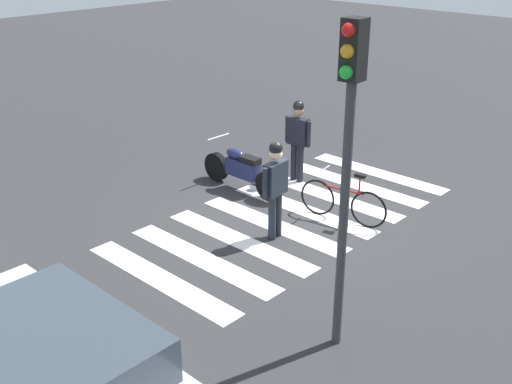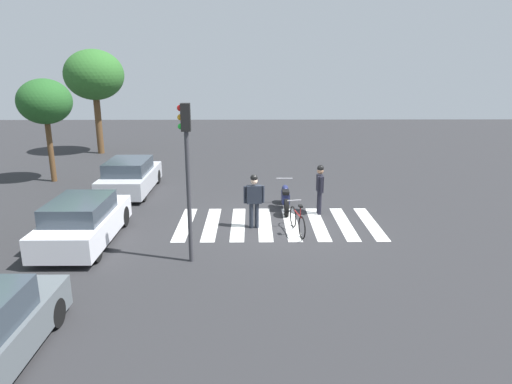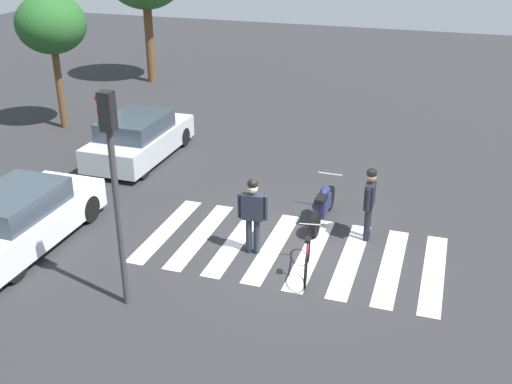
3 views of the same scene
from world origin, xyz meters
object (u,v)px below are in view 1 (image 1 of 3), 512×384
Objects in this scene: officer_by_motorcycle at (275,183)px; officer_on_foot at (298,135)px; car_white_van at (52,378)px; leaning_bicycle at (343,202)px; police_motorcycle at (242,170)px; traffic_light_pole at (348,141)px.

officer_on_foot is at bearing -58.63° from officer_by_motorcycle.
leaning_bicycle is at bearing -83.08° from car_white_van.
leaning_bicycle is (-2.45, -0.21, -0.06)m from police_motorcycle.
traffic_light_pole is (-4.08, 4.11, 1.83)m from officer_on_foot.
leaning_bicycle is at bearing -175.04° from police_motorcycle.
officer_on_foot is at bearing -45.21° from traffic_light_pole.
car_white_van reaches higher than police_motorcycle.
traffic_light_pole is (-2.64, 1.76, 1.81)m from officer_by_motorcycle.
leaning_bicycle is at bearing -55.49° from traffic_light_pole.
traffic_light_pole is (-2.16, 3.14, 2.48)m from leaning_bicycle.
officer_on_foot is at bearing -26.83° from leaning_bicycle.
leaning_bicycle is 0.41× the size of traffic_light_pole.
leaning_bicycle is 0.97× the size of officer_on_foot.
police_motorcycle is 1.25× the size of leaning_bicycle.
leaning_bicycle is 0.97× the size of officer_by_motorcycle.
police_motorcycle is at bearing -32.42° from traffic_light_pole.
officer_on_foot is 0.99× the size of officer_by_motorcycle.
car_white_van reaches higher than leaning_bicycle.
officer_on_foot is (1.92, -0.97, 0.65)m from leaning_bicycle.
police_motorcycle is at bearing 66.19° from officer_on_foot.
police_motorcycle is 2.46m from leaning_bicycle.
police_motorcycle reaches higher than leaning_bicycle.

